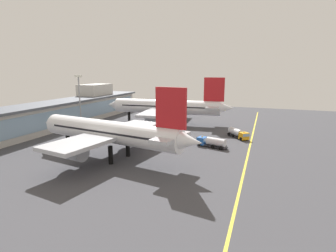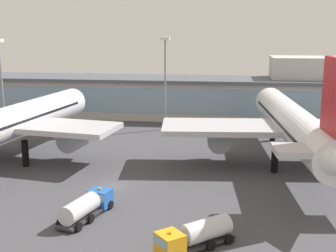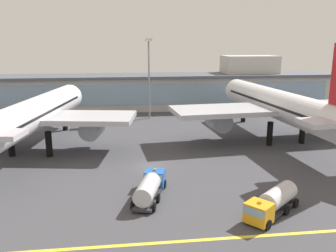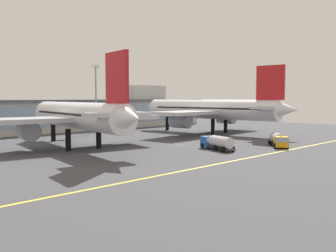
% 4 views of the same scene
% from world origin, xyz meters
% --- Properties ---
extents(ground_plane, '(180.00, 180.00, 0.00)m').
position_xyz_m(ground_plane, '(0.00, 0.00, 0.00)').
color(ground_plane, '#424247').
extents(terminal_building, '(119.07, 14.00, 15.22)m').
position_xyz_m(terminal_building, '(2.19, 50.76, 5.53)').
color(terminal_building, beige).
rests_on(terminal_building, ground).
extents(airliner_near_left, '(36.16, 49.67, 18.53)m').
position_xyz_m(airliner_near_left, '(-19.47, 10.77, 6.78)').
color(airliner_near_left, black).
rests_on(airliner_near_left, ground).
extents(airliner_near_right, '(43.44, 53.60, 19.19)m').
position_xyz_m(airliner_near_right, '(26.94, 12.54, 7.02)').
color(airliner_near_right, black).
rests_on(airliner_near_right, ground).
extents(fuel_tanker_truck, '(8.45, 7.72, 2.90)m').
position_xyz_m(fuel_tanker_truck, '(12.73, -17.79, 1.51)').
color(fuel_tanker_truck, black).
rests_on(fuel_tanker_truck, ground).
extents(baggage_tug_near, '(5.10, 9.36, 2.90)m').
position_xyz_m(baggage_tug_near, '(-0.63, -11.26, 1.51)').
color(baggage_tug_near, black).
rests_on(baggage_tug_near, ground).
extents(apron_light_mast_centre, '(1.80, 1.80, 20.25)m').
position_xyz_m(apron_light_mast_centre, '(2.81, 36.78, 13.57)').
color(apron_light_mast_centre, gray).
rests_on(apron_light_mast_centre, ground).
extents(apron_light_mast_east, '(1.80, 1.80, 19.66)m').
position_xyz_m(apron_light_mast_east, '(-35.36, 37.97, 13.24)').
color(apron_light_mast_east, gray).
rests_on(apron_light_mast_east, ground).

